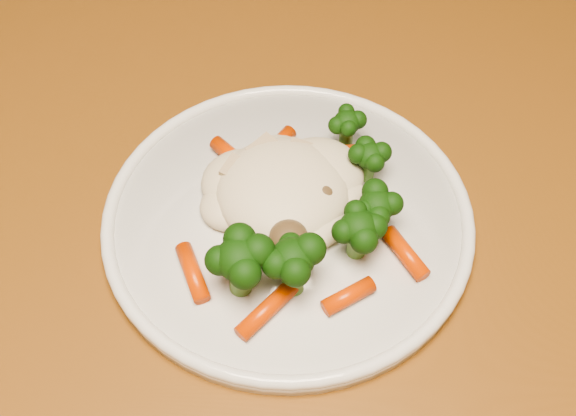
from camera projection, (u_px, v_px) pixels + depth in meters
name	position (u px, v px, depth m)	size (l,w,h in m)	color
dining_table	(380.00, 264.00, 0.65)	(1.39, 1.19, 0.75)	brown
plate	(288.00, 220.00, 0.54)	(0.27, 0.27, 0.01)	white
meal	(295.00, 203.00, 0.52)	(0.17, 0.18, 0.05)	beige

